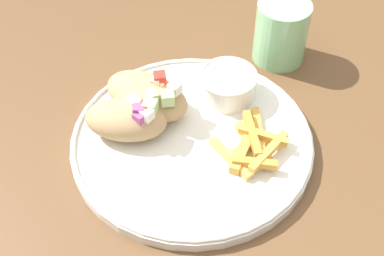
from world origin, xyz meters
name	(u,v)px	position (x,y,z in m)	size (l,w,h in m)	color
table	(208,164)	(0.00, 0.00, 0.71)	(1.55, 1.55, 0.77)	brown
plate	(192,141)	(-0.02, -0.02, 0.78)	(0.32, 0.32, 0.02)	white
pita_sandwich_near	(127,119)	(-0.10, -0.02, 0.81)	(0.11, 0.07, 0.06)	tan
pita_sandwich_far	(148,95)	(-0.09, 0.02, 0.81)	(0.14, 0.12, 0.06)	tan
fries_pile	(251,146)	(0.06, -0.03, 0.80)	(0.10, 0.12, 0.02)	gold
sauce_ramekin	(228,84)	(0.02, 0.07, 0.81)	(0.08, 0.08, 0.04)	white
water_glass	(281,34)	(0.08, 0.18, 0.82)	(0.08, 0.08, 0.09)	#8CCC93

